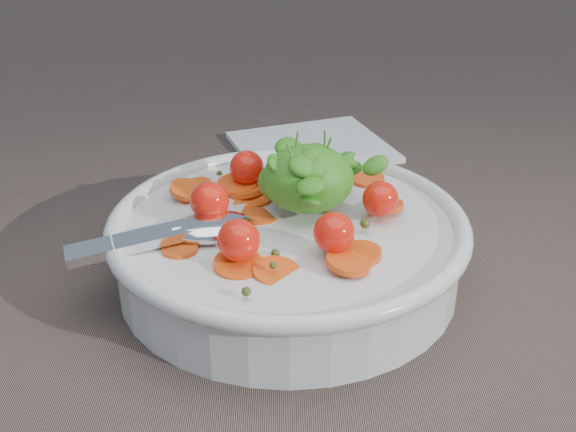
{
  "coord_description": "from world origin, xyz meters",
  "views": [
    {
      "loc": [
        -0.03,
        -0.46,
        0.29
      ],
      "look_at": [
        -0.03,
        -0.01,
        0.05
      ],
      "focal_mm": 45.0,
      "sensor_mm": 36.0,
      "label": 1
    }
  ],
  "objects": [
    {
      "name": "ground",
      "position": [
        0.0,
        0.0,
        0.0
      ],
      "size": [
        6.0,
        6.0,
        0.0
      ],
      "primitive_type": "plane",
      "color": "brown",
      "rests_on": "ground"
    },
    {
      "name": "napkin",
      "position": [
        0.0,
        0.24,
        0.0
      ],
      "size": [
        0.18,
        0.17,
        0.01
      ],
      "primitive_type": "cube",
      "rotation": [
        0.0,
        0.0,
        0.34
      ],
      "color": "white",
      "rests_on": "ground"
    },
    {
      "name": "bowl",
      "position": [
        -0.03,
        -0.01,
        0.03
      ],
      "size": [
        0.28,
        0.26,
        0.11
      ],
      "color": "silver",
      "rests_on": "ground"
    }
  ]
}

